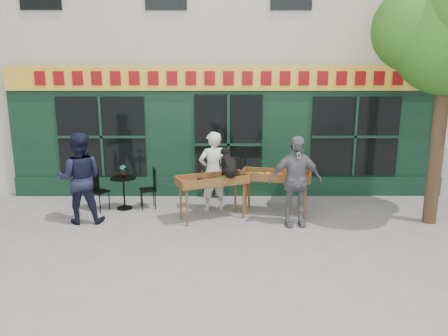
{
  "coord_description": "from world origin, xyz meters",
  "views": [
    {
      "loc": [
        -0.14,
        -8.59,
        3.24
      ],
      "look_at": [
        -0.12,
        0.5,
        1.15
      ],
      "focal_mm": 35.0,
      "sensor_mm": 36.0,
      "label": 1
    }
  ],
  "objects_px": {
    "book_cart_right": "(276,178)",
    "man_right": "(295,181)",
    "bistro_table": "(124,186)",
    "woman": "(213,171)",
    "man_left": "(80,178)",
    "dog": "(228,162)",
    "book_cart_center": "(212,183)"
  },
  "relations": [
    {
      "from": "book_cart_right",
      "to": "man_right",
      "type": "relative_size",
      "value": 0.84
    },
    {
      "from": "bistro_table",
      "to": "book_cart_right",
      "type": "bearing_deg",
      "value": -5.6
    },
    {
      "from": "book_cart_right",
      "to": "man_right",
      "type": "distance_m",
      "value": 0.82
    },
    {
      "from": "woman",
      "to": "man_right",
      "type": "relative_size",
      "value": 0.97
    },
    {
      "from": "book_cart_right",
      "to": "bistro_table",
      "type": "bearing_deg",
      "value": -172.14
    },
    {
      "from": "woman",
      "to": "man_left",
      "type": "xyz_separation_m",
      "value": [
        -2.79,
        -0.83,
        0.05
      ]
    },
    {
      "from": "book_cart_right",
      "to": "man_left",
      "type": "distance_m",
      "value": 4.25
    },
    {
      "from": "woman",
      "to": "bistro_table",
      "type": "distance_m",
      "value": 2.12
    },
    {
      "from": "dog",
      "to": "woman",
      "type": "distance_m",
      "value": 0.87
    },
    {
      "from": "book_cart_center",
      "to": "man_left",
      "type": "relative_size",
      "value": 0.84
    },
    {
      "from": "man_left",
      "to": "dog",
      "type": "bearing_deg",
      "value": 176.16
    },
    {
      "from": "book_cart_center",
      "to": "book_cart_right",
      "type": "height_order",
      "value": "same"
    },
    {
      "from": "woman",
      "to": "book_cart_right",
      "type": "distance_m",
      "value": 1.45
    },
    {
      "from": "man_right",
      "to": "man_left",
      "type": "distance_m",
      "value": 4.52
    },
    {
      "from": "woman",
      "to": "man_right",
      "type": "distance_m",
      "value": 2.01
    },
    {
      "from": "book_cart_right",
      "to": "bistro_table",
      "type": "distance_m",
      "value": 3.54
    },
    {
      "from": "book_cart_center",
      "to": "bistro_table",
      "type": "bearing_deg",
      "value": 138.14
    },
    {
      "from": "man_right",
      "to": "bistro_table",
      "type": "xyz_separation_m",
      "value": [
        -3.81,
        1.09,
        -0.41
      ]
    },
    {
      "from": "book_cart_center",
      "to": "woman",
      "type": "bearing_deg",
      "value": 67.28
    },
    {
      "from": "man_left",
      "to": "bistro_table",
      "type": "bearing_deg",
      "value": -134.01
    },
    {
      "from": "book_cart_right",
      "to": "book_cart_center",
      "type": "bearing_deg",
      "value": -151.62
    },
    {
      "from": "dog",
      "to": "man_left",
      "type": "bearing_deg",
      "value": 159.57
    },
    {
      "from": "woman",
      "to": "bistro_table",
      "type": "xyz_separation_m",
      "value": [
        -2.09,
        0.07,
        -0.38
      ]
    },
    {
      "from": "dog",
      "to": "man_right",
      "type": "xyz_separation_m",
      "value": [
        1.38,
        -0.32,
        -0.34
      ]
    },
    {
      "from": "bistro_table",
      "to": "man_left",
      "type": "bearing_deg",
      "value": -127.87
    },
    {
      "from": "book_cart_center",
      "to": "bistro_table",
      "type": "xyz_separation_m",
      "value": [
        -2.09,
        0.72,
        -0.28
      ]
    },
    {
      "from": "dog",
      "to": "man_left",
      "type": "xyz_separation_m",
      "value": [
        -3.14,
        -0.13,
        -0.32
      ]
    },
    {
      "from": "book_cart_right",
      "to": "man_right",
      "type": "height_order",
      "value": "man_right"
    },
    {
      "from": "book_cart_center",
      "to": "book_cart_right",
      "type": "bearing_deg",
      "value": -7.8
    },
    {
      "from": "bistro_table",
      "to": "man_left",
      "type": "xyz_separation_m",
      "value": [
        -0.7,
        -0.9,
        0.43
      ]
    },
    {
      "from": "man_right",
      "to": "bistro_table",
      "type": "distance_m",
      "value": 3.99
    },
    {
      "from": "man_right",
      "to": "man_left",
      "type": "relative_size",
      "value": 0.98
    }
  ]
}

